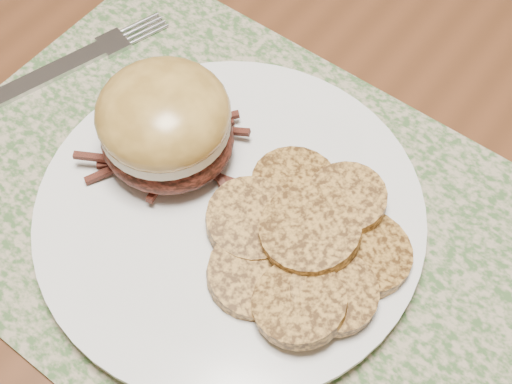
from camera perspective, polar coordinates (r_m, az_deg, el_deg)
dining_table at (r=0.59m, az=6.39°, el=-7.44°), size 1.50×0.90×0.75m
placemat at (r=0.52m, az=-2.08°, el=-1.85°), size 0.45×0.33×0.00m
dinner_plate at (r=0.51m, az=-2.09°, el=-1.78°), size 0.26×0.26×0.02m
pork_sandwich at (r=0.50m, az=-7.30°, el=5.42°), size 0.10×0.10×0.07m
roasted_potatoes at (r=0.48m, az=4.02°, el=-4.07°), size 0.16×0.16×0.04m
fork at (r=0.62m, az=-15.53°, el=9.42°), size 0.08×0.20×0.00m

